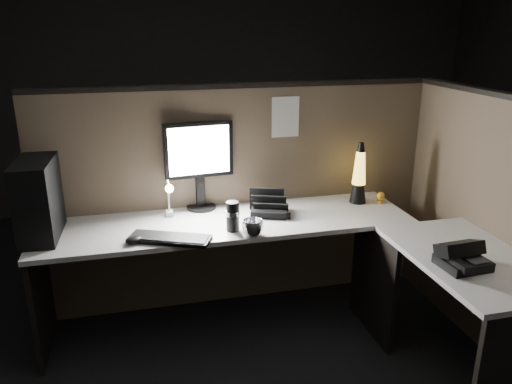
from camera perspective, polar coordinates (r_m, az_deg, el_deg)
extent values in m
plane|color=black|center=(3.00, 2.27, -20.39)|extent=(6.00, 6.00, 0.00)
plane|color=#282623|center=(5.30, -6.78, 12.71)|extent=(6.00, 0.00, 6.00)
cube|color=brown|center=(3.43, -1.88, -0.75)|extent=(2.66, 0.06, 1.50)
cube|color=brown|center=(3.27, 24.94, -3.51)|extent=(0.06, 1.66, 1.50)
cube|color=beige|center=(3.11, -3.30, -3.55)|extent=(2.30, 0.60, 0.03)
cube|color=beige|center=(2.88, 23.30, -7.03)|extent=(0.60, 1.00, 0.03)
cube|color=black|center=(3.28, -23.34, -10.99)|extent=(0.03, 0.55, 0.70)
cube|color=black|center=(3.27, 13.24, -9.94)|extent=(0.03, 0.55, 0.70)
cube|color=black|center=(3.06, -23.61, -0.76)|extent=(0.21, 0.43, 0.45)
cylinder|color=black|center=(3.32, -6.28, -1.71)|extent=(0.19, 0.19, 0.02)
cube|color=black|center=(3.30, -6.39, 0.26)|extent=(0.06, 0.05, 0.21)
cube|color=black|center=(3.22, -6.55, 4.80)|extent=(0.45, 0.08, 0.36)
cube|color=white|center=(3.20, -6.51, 4.72)|extent=(0.39, 0.05, 0.31)
cube|color=black|center=(2.86, -9.84, -5.29)|extent=(0.48, 0.33, 0.02)
ellipsoid|color=black|center=(2.86, -13.75, -5.36)|extent=(0.11, 0.09, 0.04)
cube|color=silver|center=(3.21, -9.87, -2.44)|extent=(0.04, 0.06, 0.03)
cylinder|color=silver|center=(3.17, -9.98, -0.45)|extent=(0.01, 0.01, 0.20)
cylinder|color=silver|center=(3.08, -9.99, 0.93)|extent=(0.01, 0.13, 0.01)
sphere|color=white|center=(3.00, -9.87, 0.39)|extent=(0.05, 0.05, 0.05)
cube|color=black|center=(3.20, 1.54, -2.14)|extent=(0.28, 0.26, 0.04)
cube|color=black|center=(3.16, 1.70, -1.73)|extent=(0.22, 0.09, 0.08)
cube|color=black|center=(3.23, 1.24, -0.55)|extent=(0.22, 0.09, 0.15)
cone|color=black|center=(3.46, 11.57, -0.11)|extent=(0.11, 0.11, 0.13)
cone|color=yellow|center=(3.41, 11.76, 2.73)|extent=(0.09, 0.09, 0.22)
sphere|color=maroon|center=(3.43, 11.69, 1.58)|extent=(0.04, 0.04, 0.04)
sphere|color=maroon|center=(3.41, 11.77, 2.89)|extent=(0.03, 0.03, 0.03)
cone|color=black|center=(3.38, 11.92, 5.05)|extent=(0.06, 0.06, 0.06)
cylinder|color=black|center=(2.92, -2.68, -2.79)|extent=(0.08, 0.08, 0.18)
imported|color=silver|center=(2.87, -0.36, -4.11)|extent=(0.16, 0.16, 0.10)
sphere|color=orange|center=(3.48, 14.03, -0.46)|extent=(0.06, 0.06, 0.06)
cube|color=white|center=(3.33, 3.38, 8.55)|extent=(0.19, 0.00, 0.27)
cube|color=black|center=(2.72, 22.55, -7.47)|extent=(0.24, 0.21, 0.05)
cube|color=black|center=(2.73, 22.23, -6.03)|extent=(0.23, 0.15, 0.10)
cube|color=black|center=(2.64, 22.03, -7.55)|extent=(0.06, 0.17, 0.03)
cube|color=#3F3F42|center=(2.72, 23.81, -7.04)|extent=(0.10, 0.10, 0.00)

